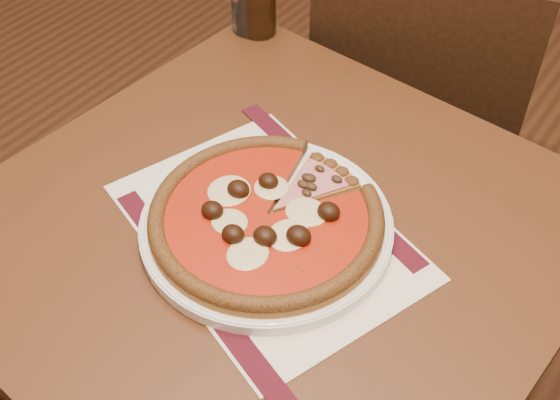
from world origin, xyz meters
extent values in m
cube|color=#592F19|center=(0.00, 0.00, -0.01)|extent=(5.00, 6.00, 0.02)
cube|color=#552C14|center=(0.71, -0.70, 0.73)|extent=(0.86, 0.86, 0.04)
cylinder|color=#552C14|center=(0.39, -0.32, 0.35)|extent=(0.05, 0.05, 0.71)
cylinder|color=#552C14|center=(1.09, -0.38, 0.35)|extent=(0.05, 0.05, 0.71)
cube|color=black|center=(0.63, 0.00, 0.44)|extent=(0.51, 0.51, 0.04)
cylinder|color=black|center=(0.77, 0.22, 0.21)|extent=(0.04, 0.04, 0.42)
cylinder|color=black|center=(0.42, 0.14, 0.21)|extent=(0.04, 0.04, 0.42)
cylinder|color=black|center=(0.85, -0.13, 0.21)|extent=(0.04, 0.04, 0.42)
cylinder|color=black|center=(0.50, -0.22, 0.21)|extent=(0.04, 0.04, 0.42)
cube|color=black|center=(0.68, -0.19, 0.68)|extent=(0.42, 0.14, 0.45)
cube|color=silver|center=(0.71, -0.72, 0.75)|extent=(0.50, 0.43, 0.00)
cylinder|color=white|center=(0.71, -0.72, 0.76)|extent=(0.35, 0.35, 0.02)
cylinder|color=#A67428|center=(0.71, -0.72, 0.78)|extent=(0.33, 0.33, 0.01)
torus|color=brown|center=(0.71, -0.72, 0.78)|extent=(0.33, 0.33, 0.02)
cylinder|color=#9F1107|center=(0.71, -0.72, 0.78)|extent=(0.28, 0.28, 0.00)
ellipsoid|color=beige|center=(0.69, -0.67, 0.79)|extent=(0.05, 0.05, 0.01)
ellipsoid|color=beige|center=(0.63, -0.71, 0.79)|extent=(0.05, 0.05, 0.01)
ellipsoid|color=beige|center=(0.68, -0.76, 0.79)|extent=(0.05, 0.05, 0.01)
ellipsoid|color=beige|center=(0.74, -0.79, 0.79)|extent=(0.05, 0.05, 0.01)
ellipsoid|color=beige|center=(0.76, -0.73, 0.79)|extent=(0.05, 0.05, 0.01)
ellipsoid|color=beige|center=(0.77, -0.67, 0.79)|extent=(0.05, 0.05, 0.01)
ellipsoid|color=black|center=(0.68, -0.67, 0.80)|extent=(0.03, 0.03, 0.02)
ellipsoid|color=black|center=(0.62, -0.70, 0.80)|extent=(0.03, 0.03, 0.02)
ellipsoid|color=black|center=(0.66, -0.75, 0.80)|extent=(0.03, 0.03, 0.02)
ellipsoid|color=black|center=(0.70, -0.81, 0.80)|extent=(0.03, 0.03, 0.02)
ellipsoid|color=black|center=(0.75, -0.77, 0.80)|extent=(0.03, 0.03, 0.02)
ellipsoid|color=black|center=(0.80, -0.73, 0.80)|extent=(0.03, 0.03, 0.02)
ellipsoid|color=black|center=(0.76, -0.68, 0.80)|extent=(0.03, 0.03, 0.02)
ellipsoid|color=#352013|center=(0.73, -0.66, 0.79)|extent=(0.02, 0.01, 0.01)
ellipsoid|color=#352013|center=(0.74, -0.62, 0.79)|extent=(0.02, 0.01, 0.01)
ellipsoid|color=#352013|center=(0.73, -0.66, 0.79)|extent=(0.02, 0.01, 0.01)
ellipsoid|color=#352013|center=(0.73, -0.62, 0.79)|extent=(0.02, 0.01, 0.01)
ellipsoid|color=#352013|center=(0.72, -0.66, 0.79)|extent=(0.02, 0.01, 0.01)
ellipsoid|color=#352013|center=(0.72, -0.62, 0.79)|extent=(0.02, 0.01, 0.01)
ellipsoid|color=#352013|center=(0.71, -0.66, 0.79)|extent=(0.02, 0.01, 0.01)
cylinder|color=white|center=(0.38, -0.31, 0.80)|extent=(0.09, 0.09, 0.09)
camera|label=1|loc=(1.11, -1.24, 1.48)|focal=45.00mm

